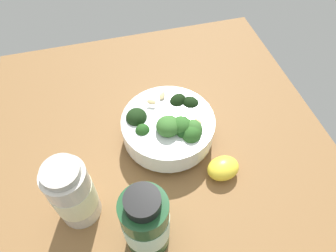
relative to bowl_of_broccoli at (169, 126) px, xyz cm
name	(u,v)px	position (x,y,z in cm)	size (l,w,h in cm)	color
ground_plane	(160,137)	(1.41, -2.20, -6.21)	(66.78, 66.78, 4.14)	brown
bowl_of_broccoli	(169,126)	(0.00, 0.00, 0.00)	(17.81, 17.81, 9.42)	white
lemon_wedge	(223,168)	(-7.51, 10.18, -2.27)	(6.03, 4.72, 3.75)	yellow
bottle_tall	(73,193)	(18.48, 10.67, 2.56)	(6.86, 6.86, 14.15)	beige
bottle_short	(146,223)	(8.45, 18.36, 3.07)	(7.01, 7.01, 15.62)	#194723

